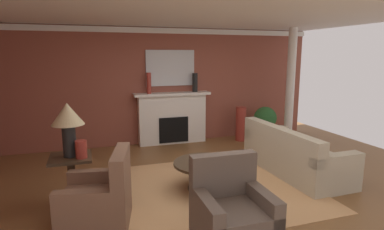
# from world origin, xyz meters

# --- Properties ---
(ground_plane) EXTENTS (9.12, 9.12, 0.00)m
(ground_plane) POSITION_xyz_m (0.00, 0.00, 0.00)
(ground_plane) COLOR brown
(wall_fireplace) EXTENTS (7.62, 0.12, 2.71)m
(wall_fireplace) POSITION_xyz_m (0.00, 2.97, 1.35)
(wall_fireplace) COLOR brown
(wall_fireplace) RESTS_ON ground_plane
(ceiling_panel) EXTENTS (7.62, 6.43, 0.06)m
(ceiling_panel) POSITION_xyz_m (0.00, 0.30, 2.74)
(ceiling_panel) COLOR white
(crown_moulding) EXTENTS (7.62, 0.08, 0.12)m
(crown_moulding) POSITION_xyz_m (0.00, 2.89, 2.63)
(crown_moulding) COLOR white
(area_rug) EXTENTS (3.30, 2.78, 0.01)m
(area_rug) POSITION_xyz_m (-0.02, -0.02, 0.01)
(area_rug) COLOR tan
(area_rug) RESTS_ON ground_plane
(fireplace) EXTENTS (1.80, 0.35, 1.22)m
(fireplace) POSITION_xyz_m (0.18, 2.76, 0.58)
(fireplace) COLOR white
(fireplace) RESTS_ON ground_plane
(mantel_mirror) EXTENTS (1.16, 0.04, 0.83)m
(mantel_mirror) POSITION_xyz_m (0.18, 2.88, 1.78)
(mantel_mirror) COLOR silver
(sofa) EXTENTS (0.96, 2.13, 0.85)m
(sofa) POSITION_xyz_m (1.72, 0.17, 0.30)
(sofa) COLOR #BCB299
(sofa) RESTS_ON ground_plane
(armchair_near_window) EXTENTS (0.95, 0.95, 0.95)m
(armchair_near_window) POSITION_xyz_m (-1.64, -0.62, 0.31)
(armchair_near_window) COLOR brown
(armchair_near_window) RESTS_ON ground_plane
(armchair_facing_fireplace) EXTENTS (0.82, 0.82, 0.95)m
(armchair_facing_fireplace) POSITION_xyz_m (-0.24, -1.44, 0.31)
(armchair_facing_fireplace) COLOR brown
(armchair_facing_fireplace) RESTS_ON ground_plane
(coffee_table) EXTENTS (1.00, 1.00, 0.45)m
(coffee_table) POSITION_xyz_m (-0.02, -0.02, 0.34)
(coffee_table) COLOR #3D2D1E
(coffee_table) RESTS_ON ground_plane
(side_table) EXTENTS (0.56, 0.56, 0.70)m
(side_table) POSITION_xyz_m (-1.98, 0.11, 0.40)
(side_table) COLOR #3D2D1E
(side_table) RESTS_ON ground_plane
(table_lamp) EXTENTS (0.44, 0.44, 0.75)m
(table_lamp) POSITION_xyz_m (-1.98, 0.11, 1.22)
(table_lamp) COLOR black
(table_lamp) RESTS_ON side_table
(vase_mantel_right) EXTENTS (0.13, 0.13, 0.45)m
(vase_mantel_right) POSITION_xyz_m (0.73, 2.71, 1.44)
(vase_mantel_right) COLOR black
(vase_mantel_right) RESTS_ON fireplace
(vase_tall_corner) EXTENTS (0.25, 0.25, 0.83)m
(vase_tall_corner) POSITION_xyz_m (1.83, 2.46, 0.42)
(vase_tall_corner) COLOR #9E3328
(vase_tall_corner) RESTS_ON ground_plane
(vase_on_side_table) EXTENTS (0.15, 0.15, 0.24)m
(vase_on_side_table) POSITION_xyz_m (-1.83, -0.01, 0.82)
(vase_on_side_table) COLOR #9E3328
(vase_on_side_table) RESTS_ON side_table
(vase_mantel_left) EXTENTS (0.10, 0.10, 0.48)m
(vase_mantel_left) POSITION_xyz_m (-0.37, 2.71, 1.46)
(vase_mantel_left) COLOR #9E3328
(vase_mantel_left) RESTS_ON fireplace
(book_red_cover) EXTENTS (0.20, 0.18, 0.04)m
(book_red_cover) POSITION_xyz_m (-0.14, -0.14, 0.47)
(book_red_cover) COLOR tan
(book_red_cover) RESTS_ON coffee_table
(book_art_folio) EXTENTS (0.25, 0.24, 0.05)m
(book_art_folio) POSITION_xyz_m (0.13, -0.02, 0.52)
(book_art_folio) COLOR tan
(book_art_folio) RESTS_ON coffee_table
(potted_plant) EXTENTS (0.56, 0.56, 0.83)m
(potted_plant) POSITION_xyz_m (2.43, 2.34, 0.49)
(potted_plant) COLOR #A8754C
(potted_plant) RESTS_ON ground_plane
(column_white) EXTENTS (0.20, 0.20, 2.71)m
(column_white) POSITION_xyz_m (2.92, 2.07, 1.35)
(column_white) COLOR white
(column_white) RESTS_ON ground_plane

